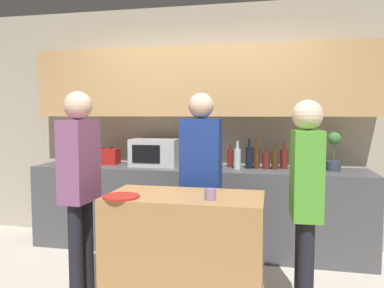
# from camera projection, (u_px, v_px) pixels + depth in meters

# --- Properties ---
(back_wall) EXTENTS (6.40, 0.40, 2.70)m
(back_wall) POSITION_uv_depth(u_px,v_px,m) (201.00, 109.00, 4.25)
(back_wall) COLOR #B2A893
(back_wall) RESTS_ON ground_plane
(back_counter) EXTENTS (3.60, 0.62, 0.90)m
(back_counter) POSITION_uv_depth(u_px,v_px,m) (196.00, 208.00, 4.07)
(back_counter) COLOR #4C4C51
(back_counter) RESTS_ON ground_plane
(kitchen_island) EXTENTS (1.13, 0.57, 0.89)m
(kitchen_island) POSITION_uv_depth(u_px,v_px,m) (185.00, 255.00, 2.74)
(kitchen_island) COLOR #B27F4C
(kitchen_island) RESTS_ON ground_plane
(microwave) EXTENTS (0.52, 0.39, 0.30)m
(microwave) POSITION_uv_depth(u_px,v_px,m) (156.00, 152.00, 4.17)
(microwave) COLOR #B7BABC
(microwave) RESTS_ON back_counter
(toaster) EXTENTS (0.26, 0.16, 0.18)m
(toaster) POSITION_uv_depth(u_px,v_px,m) (107.00, 156.00, 4.30)
(toaster) COLOR #B21E19
(toaster) RESTS_ON back_counter
(potted_plant) EXTENTS (0.14, 0.14, 0.40)m
(potted_plant) POSITION_uv_depth(u_px,v_px,m) (334.00, 151.00, 3.78)
(potted_plant) COLOR #333D4C
(potted_plant) RESTS_ON back_counter
(bottle_0) EXTENTS (0.07, 0.07, 0.25)m
(bottle_0) POSITION_uv_depth(u_px,v_px,m) (230.00, 158.00, 4.07)
(bottle_0) COLOR maroon
(bottle_0) RESTS_ON back_counter
(bottle_1) EXTENTS (0.07, 0.07, 0.30)m
(bottle_1) POSITION_uv_depth(u_px,v_px,m) (237.00, 158.00, 3.91)
(bottle_1) COLOR silver
(bottle_1) RESTS_ON back_counter
(bottle_2) EXTENTS (0.08, 0.08, 0.32)m
(bottle_2) POSITION_uv_depth(u_px,v_px,m) (249.00, 157.00, 3.96)
(bottle_2) COLOR black
(bottle_2) RESTS_ON back_counter
(bottle_3) EXTENTS (0.07, 0.07, 0.31)m
(bottle_3) POSITION_uv_depth(u_px,v_px,m) (257.00, 157.00, 3.95)
(bottle_3) COLOR #472814
(bottle_3) RESTS_ON back_counter
(bottle_4) EXTENTS (0.08, 0.08, 0.23)m
(bottle_4) POSITION_uv_depth(u_px,v_px,m) (266.00, 161.00, 3.93)
(bottle_4) COLOR maroon
(bottle_4) RESTS_ON back_counter
(bottle_5) EXTENTS (0.07, 0.07, 0.27)m
(bottle_5) POSITION_uv_depth(u_px,v_px,m) (275.00, 159.00, 3.90)
(bottle_5) COLOR #472814
(bottle_5) RESTS_ON back_counter
(bottle_6) EXTENTS (0.08, 0.08, 0.28)m
(bottle_6) POSITION_uv_depth(u_px,v_px,m) (284.00, 159.00, 3.94)
(bottle_6) COLOR maroon
(bottle_6) RESTS_ON back_counter
(plate_on_island) EXTENTS (0.26, 0.26, 0.01)m
(plate_on_island) POSITION_uv_depth(u_px,v_px,m) (121.00, 197.00, 2.61)
(plate_on_island) COLOR red
(plate_on_island) RESTS_ON kitchen_island
(cup_0) EXTENTS (0.08, 0.08, 0.08)m
(cup_0) POSITION_uv_depth(u_px,v_px,m) (210.00, 194.00, 2.54)
(cup_0) COLOR #967BA6
(cup_0) RESTS_ON kitchen_island
(person_left) EXTENTS (0.35, 0.22, 1.66)m
(person_left) POSITION_uv_depth(u_px,v_px,m) (201.00, 171.00, 3.22)
(person_left) COLOR black
(person_left) RESTS_ON ground_plane
(person_center) EXTENTS (0.21, 0.35, 1.57)m
(person_center) POSITION_uv_depth(u_px,v_px,m) (306.00, 194.00, 2.57)
(person_center) COLOR black
(person_center) RESTS_ON ground_plane
(person_right) EXTENTS (0.22, 0.35, 1.65)m
(person_right) POSITION_uv_depth(u_px,v_px,m) (80.00, 178.00, 2.90)
(person_right) COLOR black
(person_right) RESTS_ON ground_plane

